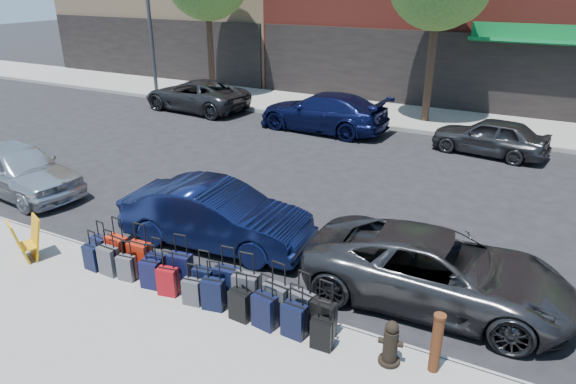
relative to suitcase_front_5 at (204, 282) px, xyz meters
The scene contains 36 objects.
ground 4.86m from the suitcase_front_5, 90.90° to the left, with size 120.00×120.00×0.00m, color black.
sidewalk_near 1.70m from the suitcase_front_5, 92.61° to the right, with size 60.00×4.00×0.15m, color gray.
sidewalk_far 14.85m from the suitcase_front_5, 90.29° to the left, with size 60.00×4.00×0.15m, color gray.
curb_near 0.51m from the suitcase_front_5, 101.85° to the left, with size 60.00×0.08×0.15m, color gray.
curb_far 12.83m from the suitcase_front_5, 90.34° to the left, with size 60.00×0.08×0.15m, color gray.
suitcase_front_0 2.59m from the suitcase_front_5, behind, with size 0.38×0.24×0.88m.
suitcase_front_1 2.12m from the suitcase_front_5, behind, with size 0.46×0.28×1.07m.
suitcase_front_2 1.56m from the suitcase_front_5, behind, with size 0.45×0.26×1.05m.
suitcase_front_3 1.10m from the suitcase_front_5, behind, with size 0.38×0.23×0.89m.
suitcase_front_4 0.60m from the suitcase_front_5, behind, with size 0.46×0.29×1.04m.
suitcase_front_5 is the anchor object (origin of this frame).
suitcase_front_6 0.46m from the suitcase_front_5, 10.18° to the left, with size 0.46×0.28×1.06m.
suitcase_front_7 0.87m from the suitcase_front_5, ahead, with size 0.47×0.30×1.07m.
suitcase_front_8 1.49m from the suitcase_front_5, ahead, with size 0.46×0.29×1.06m.
suitcase_front_9 1.93m from the suitcase_front_5, ahead, with size 0.44×0.30×0.98m.
suitcase_front_10 2.35m from the suitcase_front_5, ahead, with size 0.42×0.25×0.97m.
suitcase_back_0 2.52m from the suitcase_front_5, behind, with size 0.35×0.22×0.82m.
suitcase_back_1 2.10m from the suitcase_front_5, behind, with size 0.40×0.24×0.93m.
suitcase_back_2 1.65m from the suitcase_front_5, behind, with size 0.36×0.24×0.80m.
suitcase_back_3 1.07m from the suitcase_front_5, 167.28° to the right, with size 0.40×0.27×0.88m.
suitcase_back_4 0.67m from the suitcase_front_5, 156.22° to the right, with size 0.40×0.28×0.86m.
suitcase_back_5 0.31m from the suitcase_front_5, 96.57° to the right, with size 0.36×0.24×0.79m.
suitcase_back_6 0.45m from the suitcase_front_5, 32.70° to the right, with size 0.42×0.30×0.92m.
suitcase_back_7 0.99m from the suitcase_front_5, 16.35° to the right, with size 0.38×0.24×0.88m.
suitcase_back_8 1.44m from the suitcase_front_5, 10.62° to the right, with size 0.43×0.29×0.96m.
suitcase_back_9 1.97m from the suitcase_front_5, ahead, with size 0.40×0.25×0.93m.
suitcase_back_10 2.49m from the suitcase_front_5, ahead, with size 0.35×0.21×0.82m.
fire_hydrant 3.51m from the suitcase_front_5, ahead, with size 0.38×0.33×0.74m.
bollard 4.14m from the suitcase_front_5, ahead, with size 0.18×0.18×0.97m.
display_rack 4.02m from the suitcase_front_5, behind, with size 0.67×0.70×0.89m.
car_near_0 7.79m from the suitcase_front_5, 166.18° to the left, with size 1.67×4.14×1.41m, color silver.
car_near_1 2.25m from the suitcase_front_5, 119.28° to the left, with size 1.48×4.23×1.39m, color #0D163D.
car_near_2 4.20m from the suitcase_front_5, 28.57° to the left, with size 2.18×4.72×1.31m, color #37373A.
car_far_0 15.03m from the suitcase_front_5, 127.78° to the left, with size 2.26×4.91×1.36m, color #2E2E30.
car_far_1 11.83m from the suitcase_front_5, 103.91° to the left, with size 2.07×5.08×1.47m, color #0D133D.
car_far_2 11.88m from the suitcase_front_5, 73.95° to the left, with size 1.48×3.69×1.26m, color #313133.
Camera 1 is at (5.10, -11.11, 5.50)m, focal length 32.00 mm.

